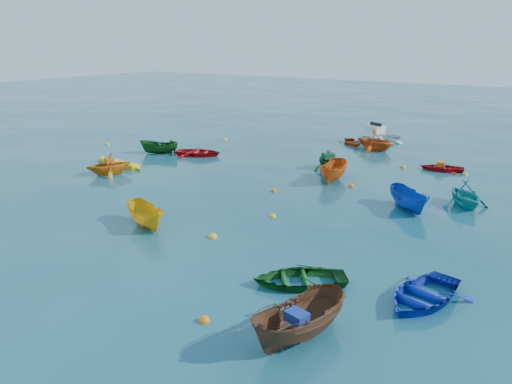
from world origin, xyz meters
The scene contains 30 objects.
ground centered at (0.00, 0.00, 0.00)m, with size 160.00×160.00×0.00m, color #0A424F.
sampan_brown_mid centered at (7.81, -4.88, 0.00)m, with size 1.29×3.42×1.32m, color brown.
dinghy_blue_se centered at (10.04, -0.91, 0.00)m, with size 2.38×3.32×0.69m, color #0E29B5.
dinghy_orange_w centered at (-10.21, 4.35, 0.00)m, with size 2.31×2.68×1.41m, color orange.
sampan_yellow_mid centered at (-1.95, -0.83, 0.00)m, with size 1.13×2.99×1.16m, color gold.
dinghy_green_e centered at (6.25, -2.01, 0.00)m, with size 2.25×3.15×0.65m, color #12501B.
dinghy_cyan_se centered at (9.21, 9.68, 0.00)m, with size 2.27×2.64×1.39m, color teal.
dinghy_red_nw centered at (-8.89, 11.27, 0.00)m, with size 2.28×3.18×0.66m, color red.
sampan_orange_n centered at (1.87, 10.42, 0.00)m, with size 1.24×3.30×1.27m, color #C14F12.
dinghy_green_n centered at (0.50, 12.70, 0.00)m, with size 2.19×2.53×1.33m, color #124D1C.
dinghy_red_ne centered at (6.58, 16.30, 0.00)m, with size 1.86×2.59×0.54m, color #AF0E13.
sampan_blue_far centered at (7.06, 7.65, 0.00)m, with size 1.15×3.04×1.18m, color #0D3FA7.
dinghy_red_far centered at (-1.28, 20.93, 0.00)m, with size 1.81×2.54×0.53m, color #B23A0E.
dinghy_orange_far centered at (0.95, 19.84, 0.00)m, with size 2.61×3.02×1.59m, color #BB4911.
sampan_green_far centered at (-11.68, 10.24, 0.00)m, with size 1.04×2.77×1.07m, color #104715.
kayak_yellow centered at (-11.23, 6.18, 0.00)m, with size 0.57×3.86×0.39m, color yellow, non-canonical shape.
motorboat_white centered at (0.00, 22.41, 0.00)m, with size 3.17×4.43×1.52m, color white.
tarp_blue_a centered at (7.77, -5.03, 0.80)m, with size 0.58×0.44×0.28m, color navy.
tarp_orange_a centered at (-10.19, 4.39, 0.85)m, with size 0.60×0.45×0.29m, color #D06215.
tarp_green_b centered at (0.42, 12.76, 0.84)m, with size 0.72×0.55×0.35m, color #134D28.
tarp_orange_b centered at (6.48, 16.28, 0.41)m, with size 0.60×0.45×0.29m, color orange.
buoy_ye_a centered at (1.28, -0.29, 0.00)m, with size 0.38×0.38×0.38m, color gold.
buoy_or_b centered at (5.00, -5.54, 0.00)m, with size 0.35×0.35×0.35m, color orange.
buoy_ye_b centered at (-17.27, 10.35, 0.00)m, with size 0.33×0.33×0.33m, color gold.
buoy_or_c centered at (0.06, 6.71, 0.00)m, with size 0.34×0.34×0.34m, color orange.
buoy_ye_c centered at (2.07, 3.22, 0.00)m, with size 0.31×0.31×0.31m, color yellow.
buoy_or_d centered at (3.24, 9.79, 0.00)m, with size 0.34×0.34×0.34m, color orange.
buoy_ye_d centered at (-10.58, 16.75, 0.00)m, with size 0.35×0.35×0.35m, color yellow.
buoy_or_e centered at (4.34, 15.64, 0.00)m, with size 0.37×0.37×0.37m, color orange.
buoy_ye_e centered at (8.07, 15.94, 0.00)m, with size 0.29×0.29×0.29m, color gold.
Camera 1 is at (13.22, -15.49, 7.90)m, focal length 35.00 mm.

